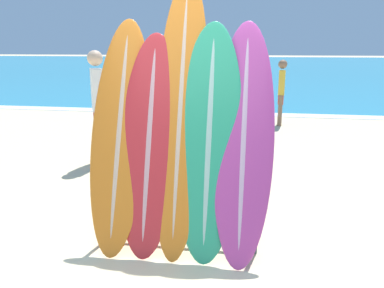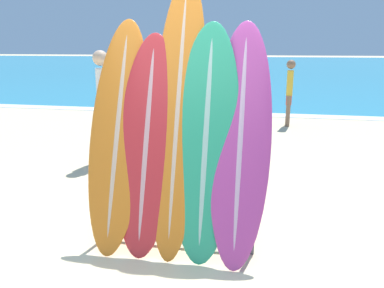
{
  "view_description": "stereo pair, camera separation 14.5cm",
  "coord_description": "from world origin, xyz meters",
  "views": [
    {
      "loc": [
        0.63,
        -2.76,
        1.88
      ],
      "look_at": [
        -0.02,
        1.24,
        0.82
      ],
      "focal_mm": 35.0,
      "sensor_mm": 36.0,
      "label": 1
    },
    {
      "loc": [
        0.78,
        -2.73,
        1.88
      ],
      "look_at": [
        -0.02,
        1.24,
        0.82
      ],
      "focal_mm": 35.0,
      "sensor_mm": 36.0,
      "label": 2
    }
  ],
  "objects": [
    {
      "name": "ocean_water",
      "position": [
        0.0,
        37.15,
        0.0
      ],
      "size": [
        120.0,
        60.0,
        0.01
      ],
      "color": "teal",
      "rests_on": "ground_plane"
    },
    {
      "name": "surfboard_slot_1",
      "position": [
        -0.3,
        0.49,
        1.01
      ],
      "size": [
        0.57,
        0.77,
        2.02
      ],
      "color": "red",
      "rests_on": "ground_plane"
    },
    {
      "name": "person_far_left",
      "position": [
        1.29,
        6.49,
        0.86
      ],
      "size": [
        0.21,
        0.27,
        1.57
      ],
      "rotation": [
        0.0,
        0.0,
        1.52
      ],
      "color": "#846047",
      "rests_on": "ground_plane"
    },
    {
      "name": "surfboard_slot_3",
      "position": [
        0.25,
        0.51,
        1.06
      ],
      "size": [
        0.6,
        0.78,
        2.12
      ],
      "color": "#289E70",
      "rests_on": "ground_plane"
    },
    {
      "name": "surfboard_rack",
      "position": [
        -0.02,
        0.44,
        0.43
      ],
      "size": [
        1.5,
        0.04,
        0.8
      ],
      "color": "#47474C",
      "rests_on": "ground_plane"
    },
    {
      "name": "ground_plane",
      "position": [
        0.0,
        0.0,
        0.0
      ],
      "size": [
        160.0,
        160.0,
        0.0
      ],
      "primitive_type": "plane",
      "color": "beige"
    },
    {
      "name": "surfboard_slot_2",
      "position": [
        -0.02,
        0.59,
        1.28
      ],
      "size": [
        0.49,
        0.97,
        2.55
      ],
      "color": "orange",
      "rests_on": "ground_plane"
    },
    {
      "name": "person_far_right",
      "position": [
        -1.93,
        6.54,
        0.92
      ],
      "size": [
        0.29,
        0.25,
        1.69
      ],
      "rotation": [
        0.0,
        0.0,
        0.45
      ],
      "color": "beige",
      "rests_on": "ground_plane"
    },
    {
      "name": "person_near_water",
      "position": [
        0.03,
        2.98,
        0.95
      ],
      "size": [
        0.28,
        0.3,
        1.74
      ],
      "rotation": [
        0.0,
        0.0,
        5.35
      ],
      "color": "#A87A5B",
      "rests_on": "ground_plane"
    },
    {
      "name": "surfboard_slot_0",
      "position": [
        -0.6,
        0.53,
        1.08
      ],
      "size": [
        0.56,
        0.89,
        2.15
      ],
      "color": "orange",
      "rests_on": "ground_plane"
    },
    {
      "name": "surfboard_slot_4",
      "position": [
        0.56,
        0.52,
        1.06
      ],
      "size": [
        0.54,
        0.9,
        2.12
      ],
      "color": "#B23D8E",
      "rests_on": "ground_plane"
    },
    {
      "name": "person_mid_beach",
      "position": [
        -1.84,
        2.91,
        0.99
      ],
      "size": [
        0.28,
        0.31,
        1.82
      ],
      "rotation": [
        0.0,
        0.0,
        2.08
      ],
      "color": "beige",
      "rests_on": "ground_plane"
    }
  ]
}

